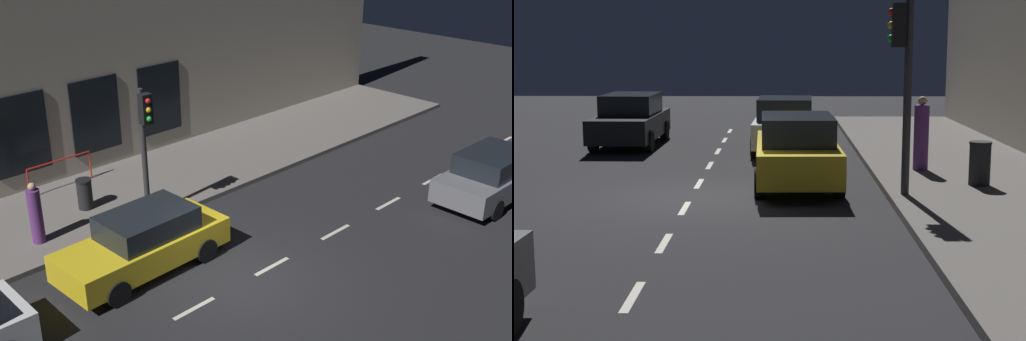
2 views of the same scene
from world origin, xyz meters
TOP-DOWN VIEW (x-y plane):
  - ground_plane at (0.00, 0.00)m, footprint 60.00×60.00m
  - sidewalk at (6.25, 0.00)m, footprint 4.50×32.00m
  - building_facade at (8.80, 0.00)m, footprint 0.65×32.00m
  - lane_centre_line at (0.00, -1.00)m, footprint 0.12×27.20m
  - traffic_light at (4.22, -0.29)m, footprint 0.50×0.32m
  - parked_car_0 at (2.19, 1.36)m, footprint 1.92×4.46m
  - parked_car_2 at (-2.00, -8.84)m, footprint 2.00×4.48m
  - pedestrian_0 at (5.16, 2.71)m, footprint 0.36×0.36m
  - trash_bin at (6.05, 0.73)m, footprint 0.47×0.47m
  - red_railing at (7.87, 0.50)m, footprint 0.05×2.22m

SIDE VIEW (x-z plane):
  - ground_plane at x=0.00m, z-range 0.00..0.00m
  - lane_centre_line at x=0.00m, z-range 0.00..0.01m
  - sidewalk at x=6.25m, z-range 0.00..0.15m
  - trash_bin at x=6.05m, z-range 0.15..1.09m
  - parked_car_0 at x=2.19m, z-range 0.00..1.58m
  - parked_car_2 at x=-2.00m, z-range 0.00..1.58m
  - red_railing at x=7.87m, z-range 0.39..1.37m
  - pedestrian_0 at x=5.16m, z-range 0.09..1.83m
  - traffic_light at x=4.22m, z-range 0.78..4.62m
  - building_facade at x=8.80m, z-range -0.01..8.40m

